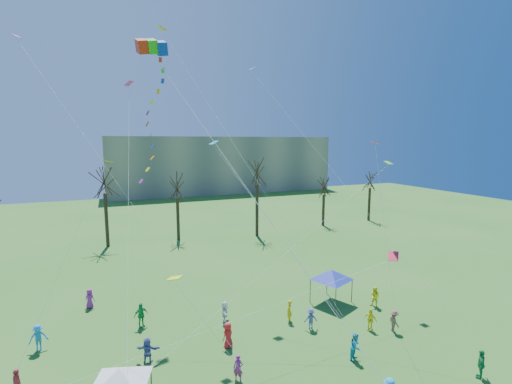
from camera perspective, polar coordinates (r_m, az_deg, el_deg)
name	(u,v)px	position (r m, az deg, el deg)	size (l,w,h in m)	color
distant_building	(222,164)	(99.28, -5.48, 4.43)	(60.00, 14.00, 15.00)	gray
bare_tree_row	(179,189)	(49.63, -12.22, 0.44)	(71.42, 8.99, 11.85)	black
big_box_kite	(158,122)	(20.71, -15.45, 10.75)	(5.37, 6.38, 21.60)	red
canopy_tent_white	(120,376)	(20.71, -20.95, -25.80)	(3.54, 3.54, 2.79)	#3F3F44
canopy_tent_blue	(332,275)	(31.84, 11.99, -12.82)	(3.60, 3.60, 2.92)	#3F3F44
festival_crowd	(226,349)	(24.41, -4.84, -23.81)	(26.62, 19.56, 1.86)	#D51A44
small_kites_aloft	(223,149)	(24.47, -5.37, 6.91)	(29.06, 18.95, 33.63)	#E5A20C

